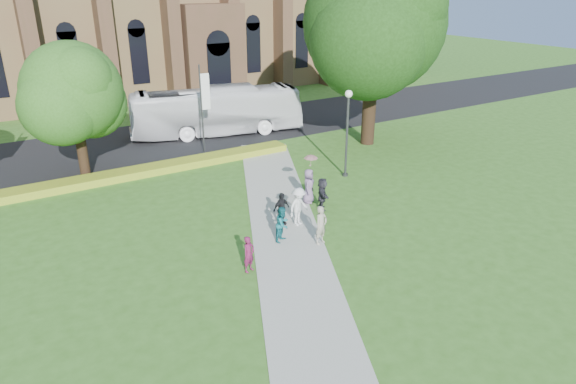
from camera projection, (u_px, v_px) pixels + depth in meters
ground at (300, 252)px, 22.55m from camera, size 160.00×160.00×0.00m
road at (154, 140)px, 38.24m from camera, size 160.00×10.00×0.02m
footpath at (288, 242)px, 23.32m from camera, size 15.58×28.54×0.04m
flower_hedge at (157, 168)px, 31.84m from camera, size 18.00×1.40×0.45m
streetlamp at (347, 123)px, 30.04m from camera, size 0.44×0.44×5.24m
large_tree at (374, 23)px, 34.31m from camera, size 9.60×9.60×13.20m
street_tree_1 at (73, 91)px, 29.00m from camera, size 5.60×5.60×8.05m
banner_pole_0 at (203, 104)px, 34.21m from camera, size 0.70×0.10×6.00m
tour_coach at (216, 111)px, 39.01m from camera, size 13.31×5.99×3.61m
pedestrian_0 at (249, 254)px, 20.70m from camera, size 0.67×0.56×1.56m
pedestrian_1 at (283, 224)px, 23.13m from camera, size 1.01×0.95×1.66m
pedestrian_2 at (299, 207)px, 24.63m from camera, size 1.38×1.04×1.90m
pedestrian_3 at (281, 209)px, 24.67m from camera, size 1.02×0.56×1.65m
pedestrian_4 at (309, 186)px, 27.14m from camera, size 1.07×1.06×1.87m
pedestrian_5 at (322, 194)px, 26.34m from camera, size 1.22×1.64×1.72m
pedestrian_6 at (321, 225)px, 22.88m from camera, size 0.75×0.58×1.80m
parasol at (311, 162)px, 26.83m from camera, size 0.79×0.79×0.63m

